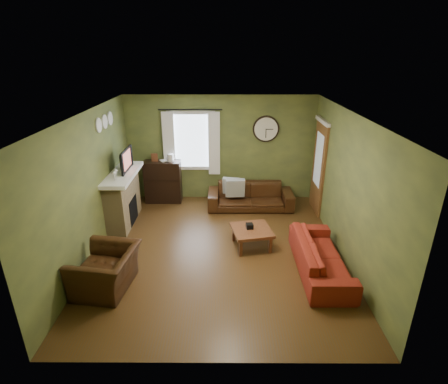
{
  "coord_description": "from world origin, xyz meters",
  "views": [
    {
      "loc": [
        0.13,
        -5.78,
        3.61
      ],
      "look_at": [
        0.1,
        0.4,
        1.05
      ],
      "focal_mm": 28.0,
      "sensor_mm": 36.0,
      "label": 1
    }
  ],
  "objects_px": {
    "sofa_red": "(321,256)",
    "bookshelf": "(163,182)",
    "coffee_table": "(251,238)",
    "armchair": "(106,270)",
    "sofa_brown": "(250,196)"
  },
  "relations": [
    {
      "from": "sofa_brown",
      "to": "coffee_table",
      "type": "bearing_deg",
      "value": -92.88
    },
    {
      "from": "sofa_red",
      "to": "armchair",
      "type": "height_order",
      "value": "armchair"
    },
    {
      "from": "sofa_brown",
      "to": "armchair",
      "type": "height_order",
      "value": "armchair"
    },
    {
      "from": "armchair",
      "to": "coffee_table",
      "type": "bearing_deg",
      "value": 125.43
    },
    {
      "from": "armchair",
      "to": "coffee_table",
      "type": "xyz_separation_m",
      "value": [
        2.41,
        1.28,
        -0.14
      ]
    },
    {
      "from": "sofa_brown",
      "to": "armchair",
      "type": "bearing_deg",
      "value": -129.03
    },
    {
      "from": "sofa_brown",
      "to": "armchair",
      "type": "relative_size",
      "value": 1.99
    },
    {
      "from": "sofa_red",
      "to": "bookshelf",
      "type": "bearing_deg",
      "value": 47.14
    },
    {
      "from": "bookshelf",
      "to": "sofa_red",
      "type": "height_order",
      "value": "bookshelf"
    },
    {
      "from": "sofa_red",
      "to": "coffee_table",
      "type": "bearing_deg",
      "value": 55.17
    },
    {
      "from": "bookshelf",
      "to": "coffee_table",
      "type": "distance_m",
      "value": 3.02
    },
    {
      "from": "sofa_brown",
      "to": "sofa_red",
      "type": "xyz_separation_m",
      "value": [
        1.04,
        -2.6,
        -0.01
      ]
    },
    {
      "from": "sofa_red",
      "to": "coffee_table",
      "type": "height_order",
      "value": "sofa_red"
    },
    {
      "from": "bookshelf",
      "to": "coffee_table",
      "type": "xyz_separation_m",
      "value": [
        2.06,
        -2.18,
        -0.34
      ]
    },
    {
      "from": "bookshelf",
      "to": "sofa_red",
      "type": "xyz_separation_m",
      "value": [
        3.2,
        -2.97,
        -0.24
      ]
    }
  ]
}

